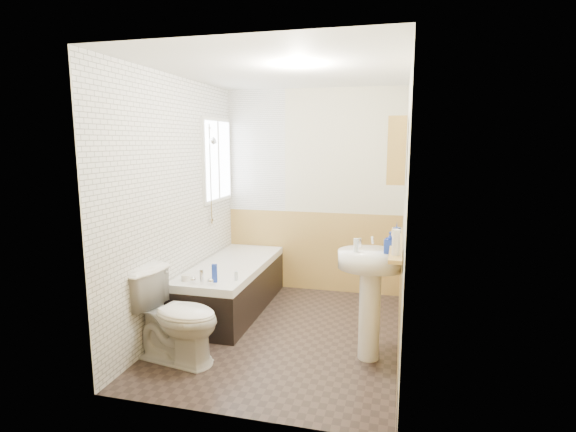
% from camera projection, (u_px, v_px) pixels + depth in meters
% --- Properties ---
extents(floor, '(2.80, 2.80, 0.00)m').
position_uv_depth(floor, '(284.00, 333.00, 4.42)').
color(floor, '#2C221F').
rests_on(floor, ground).
extents(ceiling, '(2.80, 2.80, 0.00)m').
position_uv_depth(ceiling, '(284.00, 70.00, 4.01)').
color(ceiling, white).
rests_on(ceiling, ground).
extents(wall_back, '(2.20, 0.02, 2.50)m').
position_uv_depth(wall_back, '(313.00, 192.00, 5.57)').
color(wall_back, beige).
rests_on(wall_back, ground).
extents(wall_front, '(2.20, 0.02, 2.50)m').
position_uv_depth(wall_front, '(228.00, 239.00, 2.87)').
color(wall_front, beige).
rests_on(wall_front, ground).
extents(wall_left, '(0.02, 2.80, 2.50)m').
position_uv_depth(wall_left, '(177.00, 204.00, 4.49)').
color(wall_left, beige).
rests_on(wall_left, ground).
extents(wall_right, '(0.02, 2.80, 2.50)m').
position_uv_depth(wall_right, '(406.00, 213.00, 3.95)').
color(wall_right, beige).
rests_on(wall_right, ground).
extents(wainscot_right, '(0.01, 2.80, 1.00)m').
position_uv_depth(wainscot_right, '(400.00, 294.00, 4.08)').
color(wainscot_right, tan).
rests_on(wainscot_right, wall_right).
extents(wainscot_front, '(2.20, 0.01, 1.00)m').
position_uv_depth(wainscot_front, '(232.00, 348.00, 3.01)').
color(wainscot_front, tan).
rests_on(wainscot_front, wall_front).
extents(wainscot_back, '(2.20, 0.01, 1.00)m').
position_uv_depth(wainscot_back, '(312.00, 251.00, 5.67)').
color(wainscot_back, tan).
rests_on(wainscot_back, wall_back).
extents(tile_cladding_left, '(0.01, 2.80, 2.50)m').
position_uv_depth(tile_cladding_left, '(179.00, 204.00, 4.48)').
color(tile_cladding_left, white).
rests_on(tile_cladding_left, wall_left).
extents(tile_return_back, '(0.75, 0.01, 1.50)m').
position_uv_depth(tile_return_back, '(256.00, 151.00, 5.64)').
color(tile_return_back, white).
rests_on(tile_return_back, wall_back).
extents(window, '(0.03, 0.79, 0.99)m').
position_uv_depth(window, '(218.00, 160.00, 5.32)').
color(window, white).
rests_on(window, wall_left).
extents(bathtub, '(0.70, 1.76, 0.68)m').
position_uv_depth(bathtub, '(232.00, 285.00, 5.02)').
color(bathtub, black).
rests_on(bathtub, floor).
extents(shower_riser, '(0.10, 0.08, 1.13)m').
position_uv_depth(shower_riser, '(211.00, 166.00, 5.07)').
color(shower_riser, silver).
rests_on(shower_riser, wall_left).
extents(toilet, '(0.87, 0.58, 0.79)m').
position_uv_depth(toilet, '(176.00, 317.00, 3.82)').
color(toilet, white).
rests_on(toilet, floor).
extents(sink, '(0.56, 0.45, 1.08)m').
position_uv_depth(sink, '(370.00, 283.00, 3.81)').
color(sink, white).
rests_on(sink, floor).
extents(pine_shelf, '(0.10, 1.28, 0.03)m').
position_uv_depth(pine_shelf, '(396.00, 243.00, 3.80)').
color(pine_shelf, tan).
rests_on(pine_shelf, wall_right).
extents(medicine_cabinet, '(0.15, 0.60, 0.54)m').
position_uv_depth(medicine_cabinet, '(397.00, 150.00, 3.79)').
color(medicine_cabinet, tan).
rests_on(medicine_cabinet, wall_right).
extents(foam_can, '(0.07, 0.07, 0.19)m').
position_uv_depth(foam_can, '(396.00, 242.00, 3.33)').
color(foam_can, silver).
rests_on(foam_can, pine_shelf).
extents(green_bottle, '(0.06, 0.06, 0.23)m').
position_uv_depth(green_bottle, '(396.00, 236.00, 3.47)').
color(green_bottle, '#19339E').
rests_on(green_bottle, pine_shelf).
extents(black_jar, '(0.08, 0.08, 0.05)m').
position_uv_depth(black_jar, '(397.00, 230.00, 4.16)').
color(black_jar, navy).
rests_on(black_jar, pine_shelf).
extents(soap_bottle, '(0.12, 0.19, 0.08)m').
position_uv_depth(soap_bottle, '(390.00, 248.00, 3.69)').
color(soap_bottle, '#19339E').
rests_on(soap_bottle, sink).
extents(clear_bottle, '(0.05, 0.05, 0.11)m').
position_uv_depth(clear_bottle, '(356.00, 245.00, 3.73)').
color(clear_bottle, silver).
rests_on(clear_bottle, sink).
extents(blue_gel, '(0.05, 0.04, 0.18)m').
position_uv_depth(blue_gel, '(215.00, 273.00, 4.29)').
color(blue_gel, '#19339E').
rests_on(blue_gel, bathtub).
extents(cream_jar, '(0.10, 0.10, 0.06)m').
position_uv_depth(cream_jar, '(186.00, 278.00, 4.35)').
color(cream_jar, silver).
rests_on(cream_jar, bathtub).
extents(orange_bottle, '(0.04, 0.04, 0.10)m').
position_uv_depth(orange_bottle, '(236.00, 276.00, 4.34)').
color(orange_bottle, silver).
rests_on(orange_bottle, bathtub).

